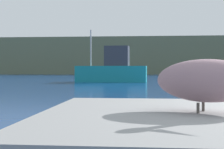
% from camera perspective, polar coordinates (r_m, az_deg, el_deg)
% --- Properties ---
extents(hillside_backdrop, '(140.00, 15.24, 7.19)m').
position_cam_1_polar(hillside_backdrop, '(69.81, 6.87, 3.04)').
color(hillside_backdrop, '#5B664C').
rests_on(hillside_backdrop, ground).
extents(pier_dock, '(3.29, 3.04, 0.69)m').
position_cam_1_polar(pier_dock, '(3.51, 15.74, -11.86)').
color(pier_dock, gray).
rests_on(pier_dock, ground).
extents(pelican, '(1.30, 0.90, 0.80)m').
position_cam_1_polar(pelican, '(3.42, 16.03, -0.83)').
color(pelican, gray).
rests_on(pelican, pier_dock).
extents(fishing_boat_teal, '(5.98, 2.25, 4.42)m').
position_cam_1_polar(fishing_boat_teal, '(27.93, 0.13, 0.88)').
color(fishing_boat_teal, teal).
rests_on(fishing_boat_teal, ground).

